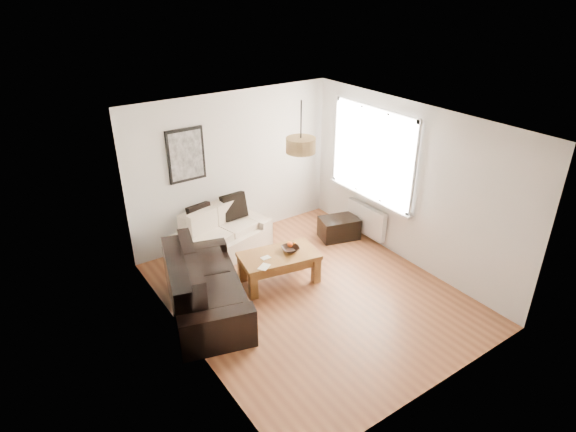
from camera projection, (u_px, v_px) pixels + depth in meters
floor at (311, 294)px, 7.15m from camera, size 4.50×4.50×0.00m
ceiling at (315, 123)px, 5.98m from camera, size 3.80×4.50×0.00m
wall_back at (234, 167)px, 8.22m from camera, size 3.80×0.04×2.60m
wall_front at (445, 297)px, 4.91m from camera, size 3.80×0.04×2.60m
wall_left at (183, 257)px, 5.61m from camera, size 0.04×4.50×2.60m
wall_right at (409, 185)px, 7.53m from camera, size 0.04×4.50×2.60m
window_bay at (373, 154)px, 7.96m from camera, size 0.14×1.90×1.60m
radiator at (366, 219)px, 8.49m from camera, size 0.10×0.90×0.52m
poster at (186, 155)px, 7.59m from camera, size 0.62×0.04×0.87m
pendant_shade at (301, 145)px, 6.37m from camera, size 0.40×0.40×0.20m
loveseat_cream at (222, 233)px, 8.02m from camera, size 1.73×1.21×0.78m
sofa_leather at (205, 284)px, 6.64m from camera, size 1.46×2.16×0.85m
coffee_table at (279, 268)px, 7.35m from camera, size 1.27×0.85×0.48m
ottoman at (339, 228)px, 8.60m from camera, size 0.77×0.61×0.39m
cushion_left at (200, 216)px, 7.87m from camera, size 0.42×0.19×0.41m
cushion_right at (234, 206)px, 8.19m from camera, size 0.44×0.15×0.44m
fruit_bowl at (290, 249)px, 7.32m from camera, size 0.32×0.32×0.07m
orange_a at (290, 245)px, 7.42m from camera, size 0.10×0.10×0.09m
orange_b at (295, 244)px, 7.44m from camera, size 0.07×0.07×0.06m
orange_c at (289, 244)px, 7.44m from camera, size 0.08×0.08×0.07m
papers at (264, 267)px, 6.92m from camera, size 0.23×0.21×0.01m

